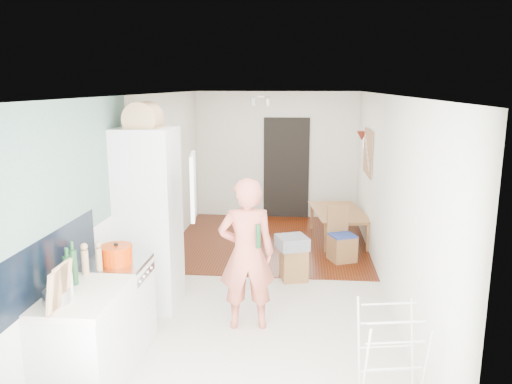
% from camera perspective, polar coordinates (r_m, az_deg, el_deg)
% --- Properties ---
extents(room_shell, '(3.20, 7.00, 2.50)m').
position_cam_1_polar(room_shell, '(6.46, 0.67, -0.10)').
color(room_shell, silver).
rests_on(room_shell, ground).
extents(floor, '(3.20, 7.00, 0.01)m').
position_cam_1_polar(floor, '(6.84, 0.65, -10.39)').
color(floor, beige).
rests_on(floor, ground).
extents(wood_floor_overlay, '(3.20, 3.30, 0.01)m').
position_cam_1_polar(wood_floor_overlay, '(8.57, 1.68, -5.62)').
color(wood_floor_overlay, '#582107').
rests_on(wood_floor_overlay, room_shell).
extents(sage_wall_panel, '(0.02, 3.00, 1.30)m').
position_cam_1_polar(sage_wall_panel, '(4.85, -20.49, 2.20)').
color(sage_wall_panel, gray).
rests_on(sage_wall_panel, room_shell).
extents(tile_splashback, '(0.02, 1.90, 0.50)m').
position_cam_1_polar(tile_splashback, '(4.54, -22.78, -7.76)').
color(tile_splashback, black).
rests_on(tile_splashback, room_shell).
extents(doorway_recess, '(0.90, 0.04, 2.00)m').
position_cam_1_polar(doorway_recess, '(9.91, 3.48, 2.72)').
color(doorway_recess, black).
rests_on(doorway_recess, room_shell).
extents(base_cabinet, '(0.60, 0.90, 0.86)m').
position_cam_1_polar(base_cabinet, '(4.71, -18.84, -16.33)').
color(base_cabinet, silver).
rests_on(base_cabinet, room_shell).
extents(worktop, '(0.62, 0.92, 0.06)m').
position_cam_1_polar(worktop, '(4.51, -19.24, -11.17)').
color(worktop, '#EFE1CC').
rests_on(worktop, room_shell).
extents(range_cooker, '(0.60, 0.60, 0.88)m').
position_cam_1_polar(range_cooker, '(5.32, -15.50, -12.55)').
color(range_cooker, silver).
rests_on(range_cooker, room_shell).
extents(cooker_top, '(0.60, 0.60, 0.04)m').
position_cam_1_polar(cooker_top, '(5.15, -15.80, -7.89)').
color(cooker_top, '#B1B1B3').
rests_on(cooker_top, room_shell).
extents(fridge_housing, '(0.66, 0.66, 2.15)m').
position_cam_1_polar(fridge_housing, '(6.00, -12.16, -3.07)').
color(fridge_housing, silver).
rests_on(fridge_housing, room_shell).
extents(fridge_door, '(0.14, 0.56, 0.70)m').
position_cam_1_polar(fridge_door, '(5.45, -7.19, 0.71)').
color(fridge_door, silver).
rests_on(fridge_door, room_shell).
extents(fridge_interior, '(0.02, 0.52, 0.66)m').
position_cam_1_polar(fridge_interior, '(5.81, -9.45, 1.35)').
color(fridge_interior, white).
rests_on(fridge_interior, room_shell).
extents(pinboard, '(0.03, 0.90, 0.70)m').
position_cam_1_polar(pinboard, '(8.33, 12.71, 4.47)').
color(pinboard, tan).
rests_on(pinboard, room_shell).
extents(pinboard_frame, '(0.00, 0.94, 0.74)m').
position_cam_1_polar(pinboard_frame, '(8.33, 12.60, 4.47)').
color(pinboard_frame, '#996633').
rests_on(pinboard_frame, room_shell).
extents(wall_sconce, '(0.18, 0.18, 0.16)m').
position_cam_1_polar(wall_sconce, '(8.95, 12.00, 6.30)').
color(wall_sconce, maroon).
rests_on(wall_sconce, room_shell).
extents(person, '(0.79, 0.58, 1.98)m').
position_cam_1_polar(person, '(5.36, -1.08, -5.58)').
color(person, '#D56653').
rests_on(person, floor).
extents(dining_table, '(0.88, 1.34, 0.44)m').
position_cam_1_polar(dining_table, '(8.71, 9.51, -4.03)').
color(dining_table, '#996633').
rests_on(dining_table, floor).
extents(dining_chair, '(0.46, 0.46, 0.84)m').
position_cam_1_polar(dining_chair, '(7.63, 9.85, -4.81)').
color(dining_chair, '#996633').
rests_on(dining_chair, floor).
extents(stool, '(0.41, 0.41, 0.44)m').
position_cam_1_polar(stool, '(6.92, 4.32, -8.20)').
color(stool, '#996633').
rests_on(stool, floor).
extents(grey_drape, '(0.50, 0.50, 0.17)m').
position_cam_1_polar(grey_drape, '(6.81, 4.14, -5.78)').
color(grey_drape, gray).
rests_on(grey_drape, stool).
extents(drying_rack, '(0.53, 0.49, 0.90)m').
position_cam_1_polar(drying_rack, '(4.35, 15.01, -18.28)').
color(drying_rack, silver).
rests_on(drying_rack, floor).
extents(bread_bin, '(0.45, 0.43, 0.21)m').
position_cam_1_polar(bread_bin, '(5.75, -12.75, 8.19)').
color(bread_bin, tan).
rests_on(bread_bin, fridge_housing).
extents(red_casserole, '(0.35, 0.35, 0.18)m').
position_cam_1_polar(red_casserole, '(5.06, -15.65, -6.89)').
color(red_casserole, '#D53601').
rests_on(red_casserole, cooker_top).
extents(steel_pan, '(0.25, 0.25, 0.11)m').
position_cam_1_polar(steel_pan, '(4.36, -21.84, -11.00)').
color(steel_pan, '#B1B1B3').
rests_on(steel_pan, worktop).
extents(held_bottle, '(0.05, 0.05, 0.25)m').
position_cam_1_polar(held_bottle, '(5.20, 0.24, -5.07)').
color(held_bottle, '#194220').
rests_on(held_bottle, person).
extents(bottle_a, '(0.07, 0.07, 0.31)m').
position_cam_1_polar(bottle_a, '(4.50, -20.68, -8.79)').
color(bottle_a, '#194220').
rests_on(bottle_a, worktop).
extents(bottle_b, '(0.08, 0.08, 0.31)m').
position_cam_1_polar(bottle_b, '(4.64, -20.15, -8.08)').
color(bottle_b, '#194220').
rests_on(bottle_b, worktop).
extents(bottle_c, '(0.10, 0.10, 0.20)m').
position_cam_1_polar(bottle_c, '(4.43, -20.68, -9.93)').
color(bottle_c, silver).
rests_on(bottle_c, worktop).
extents(pepper_mill_front, '(0.07, 0.07, 0.21)m').
position_cam_1_polar(pepper_mill_front, '(4.94, -17.51, -7.30)').
color(pepper_mill_front, tan).
rests_on(pepper_mill_front, worktop).
extents(pepper_mill_back, '(0.07, 0.07, 0.23)m').
position_cam_1_polar(pepper_mill_back, '(4.86, -18.95, -7.60)').
color(pepper_mill_back, tan).
rests_on(pepper_mill_back, worktop).
extents(chopping_boards, '(0.09, 0.27, 0.36)m').
position_cam_1_polar(chopping_boards, '(4.18, -21.58, -10.07)').
color(chopping_boards, tan).
rests_on(chopping_boards, worktop).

